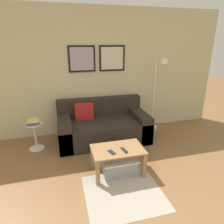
# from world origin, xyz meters

# --- Properties ---
(wall_back) EXTENTS (5.60, 0.09, 2.55)m
(wall_back) POSITION_xyz_m (0.00, 2.94, 1.28)
(wall_back) COLOR #C6BC93
(wall_back) RESTS_ON ground_plane
(area_rug) EXTENTS (1.02, 0.93, 0.01)m
(area_rug) POSITION_xyz_m (0.00, 0.85, 0.00)
(area_rug) COLOR #A39989
(area_rug) RESTS_ON ground_plane
(couch) EXTENTS (1.75, 0.92, 0.79)m
(couch) POSITION_xyz_m (0.07, 2.46, 0.28)
(couch) COLOR #28231E
(couch) RESTS_ON ground_plane
(coffee_table) EXTENTS (0.77, 0.48, 0.41)m
(coffee_table) POSITION_xyz_m (0.05, 1.31, 0.32)
(coffee_table) COLOR #997047
(coffee_table) RESTS_ON ground_plane
(storage_bin) EXTENTS (0.53, 0.44, 0.24)m
(storage_bin) POSITION_xyz_m (0.07, 1.34, 0.12)
(storage_bin) COLOR gray
(storage_bin) RESTS_ON ground_plane
(floor_lamp) EXTENTS (0.26, 0.52, 1.58)m
(floor_lamp) POSITION_xyz_m (1.29, 2.60, 0.89)
(floor_lamp) COLOR white
(floor_lamp) RESTS_ON ground_plane
(side_table) EXTENTS (0.32, 0.32, 0.51)m
(side_table) POSITION_xyz_m (-1.21, 2.37, 0.30)
(side_table) COLOR silver
(side_table) RESTS_ON ground_plane
(book_stack) EXTENTS (0.24, 0.20, 0.09)m
(book_stack) POSITION_xyz_m (-1.22, 2.35, 0.55)
(book_stack) COLOR #4C4C51
(book_stack) RESTS_ON side_table
(remote_control) EXTENTS (0.07, 0.15, 0.02)m
(remote_control) POSITION_xyz_m (0.12, 1.23, 0.42)
(remote_control) COLOR #232328
(remote_control) RESTS_ON coffee_table
(cell_phone) EXTENTS (0.11, 0.15, 0.01)m
(cell_phone) POSITION_xyz_m (-0.07, 1.23, 0.41)
(cell_phone) COLOR #1E2338
(cell_phone) RESTS_ON coffee_table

